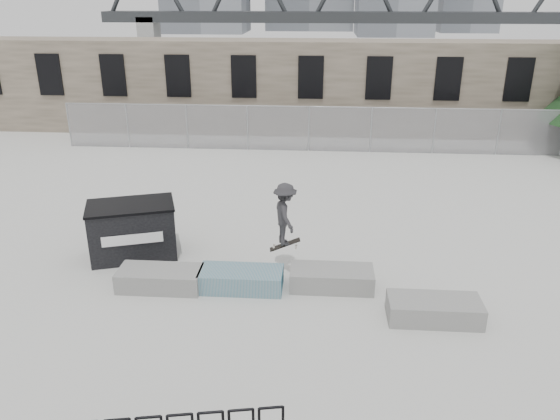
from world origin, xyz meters
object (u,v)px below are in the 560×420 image
object	(u,v)px
planter_center_left	(241,279)
dumpster	(133,230)
planter_offset	(434,309)
planter_center_right	(332,277)
skateboarder	(285,214)
planter_far_left	(160,278)

from	to	relation	value
planter_center_left	dumpster	size ratio (longest dim) A/B	0.78
planter_center_left	dumpster	distance (m)	3.54
planter_center_left	planter_offset	world-z (taller)	same
planter_offset	planter_center_right	bearing A→B (deg)	150.57
dumpster	skateboarder	world-z (taller)	skateboarder
dumpster	skateboarder	size ratio (longest dim) A/B	1.45
planter_far_left	skateboarder	bearing A→B (deg)	19.07
planter_far_left	dumpster	world-z (taller)	dumpster
planter_center_left	planter_center_right	world-z (taller)	same
planter_far_left	planter_center_right	bearing A→B (deg)	4.47
planter_offset	skateboarder	world-z (taller)	skateboarder
planter_far_left	planter_center_right	distance (m)	4.14
planter_offset	dumpster	size ratio (longest dim) A/B	0.78
planter_far_left	dumpster	xyz separation A→B (m)	(-1.19, 1.68, 0.48)
planter_center_right	skateboarder	size ratio (longest dim) A/B	1.13
planter_center_left	skateboarder	bearing A→B (deg)	42.44
planter_offset	planter_center_left	bearing A→B (deg)	166.79
planter_offset	skateboarder	distance (m)	4.12
planter_center_right	dumpster	xyz separation A→B (m)	(-5.31, 1.36, 0.48)
planter_far_left	planter_offset	distance (m)	6.40
planter_far_left	skateboarder	distance (m)	3.39
planter_far_left	planter_center_left	distance (m)	1.95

